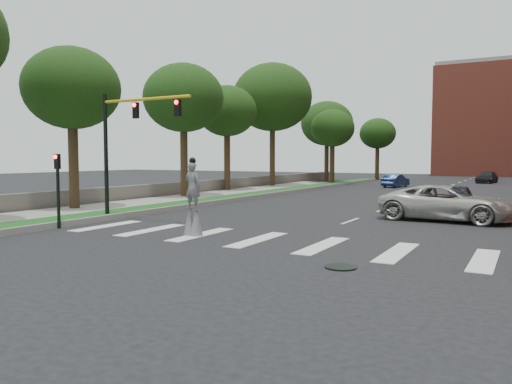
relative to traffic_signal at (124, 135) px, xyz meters
name	(u,v)px	position (x,y,z in m)	size (l,w,h in m)	color
ground_plane	(277,247)	(9.78, -3.00, -4.15)	(160.00, 160.00, 0.00)	black
grass_median	(260,194)	(-1.72, 17.00, -4.03)	(2.00, 60.00, 0.25)	#154A17
median_curb	(271,194)	(-0.67, 17.00, -4.01)	(0.20, 60.00, 0.28)	gray
sidewalk_left	(147,203)	(-4.72, 7.00, -4.06)	(4.00, 60.00, 0.18)	gray
stone_wall	(216,186)	(-7.22, 19.00, -3.60)	(0.50, 56.00, 1.10)	#605A52
manhole	(341,267)	(12.78, -5.00, -4.13)	(0.90, 0.90, 0.04)	black
traffic_signal	(124,135)	(0.00, 0.00, 0.00)	(5.30, 0.23, 6.20)	black
secondary_signal	(58,184)	(-0.52, -3.50, -2.20)	(0.25, 0.21, 3.23)	black
stilt_performer	(193,204)	(5.78, -2.34, -2.89)	(0.84, 0.53, 3.08)	#352415
suv_crossing	(447,203)	(13.81, 7.39, -3.28)	(2.89, 6.26, 1.74)	beige
car_near	(460,194)	(13.18, 17.92, -3.56)	(1.39, 3.45, 1.18)	black
car_mid	(396,181)	(5.17, 33.72, -3.49)	(1.40, 4.00, 1.32)	navy
car_far	(487,177)	(12.76, 47.42, -3.48)	(1.89, 4.65, 1.35)	black
tree_1	(72,89)	(-5.50, 1.70, 2.77)	(5.44, 5.44, 9.29)	#352415
tree_2	(183,98)	(-5.38, 11.88, 3.28)	(5.97, 5.97, 10.01)	#352415
tree_3	(227,112)	(-6.46, 19.62, 2.97)	(5.30, 5.30, 9.43)	#352415
tree_4	(272,98)	(-5.99, 27.59, 5.01)	(8.12, 8.12, 12.64)	#352415
tree_5	(327,124)	(-5.33, 41.39, 3.13)	(6.58, 6.58, 10.11)	#352415
tree_6	(332,129)	(-2.31, 35.20, 2.13)	(4.92, 4.92, 8.42)	#352415
tree_7	(378,134)	(-1.24, 50.03, 2.14)	(4.92, 4.92, 8.44)	#352415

